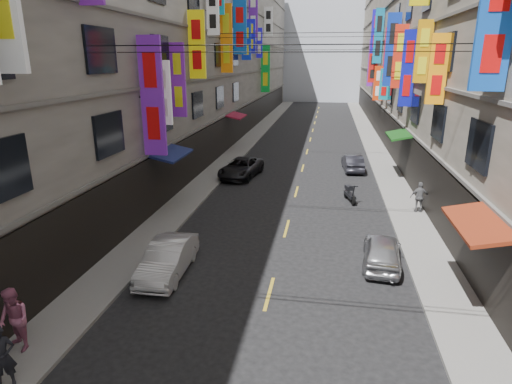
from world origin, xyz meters
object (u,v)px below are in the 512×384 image
(car_left_mid, at_px, (168,258))
(car_right_far, at_px, (353,163))
(car_left_far, at_px, (241,168))
(pedestrian_lnear, at_px, (2,357))
(car_right_mid, at_px, (382,251))
(pedestrian_rfar, at_px, (420,197))
(scooter_far_right, at_px, (350,194))
(pedestrian_lfar, at_px, (14,320))

(car_left_mid, distance_m, car_right_far, 18.61)
(car_left_far, distance_m, pedestrian_lnear, 20.40)
(car_left_mid, xyz_separation_m, car_left_far, (-0.10, 14.08, -0.00))
(car_right_mid, height_order, pedestrian_rfar, pedestrian_rfar)
(car_right_mid, xyz_separation_m, pedestrian_lnear, (-9.63, -8.32, 0.34))
(scooter_far_right, bearing_deg, car_right_far, -109.12)
(pedestrian_lnear, bearing_deg, car_right_far, 35.55)
(car_right_far, bearing_deg, pedestrian_lnear, 63.47)
(scooter_far_right, distance_m, car_left_mid, 12.07)
(car_left_far, bearing_deg, car_left_mid, -81.32)
(pedestrian_lnear, bearing_deg, car_left_mid, 41.61)
(car_left_far, height_order, pedestrian_lnear, pedestrian_lnear)
(car_left_mid, xyz_separation_m, pedestrian_lfar, (-2.40, -4.98, 0.40))
(pedestrian_lnear, bearing_deg, pedestrian_rfar, 17.31)
(car_left_mid, xyz_separation_m, pedestrian_lnear, (-1.73, -6.25, 0.30))
(car_right_mid, distance_m, car_right_far, 14.97)
(car_left_mid, bearing_deg, pedestrian_lfar, -117.25)
(scooter_far_right, distance_m, car_left_far, 8.26)
(car_left_far, relative_size, car_right_far, 1.28)
(car_right_mid, bearing_deg, car_left_mid, 20.09)
(car_right_mid, bearing_deg, pedestrian_rfar, -106.55)
(scooter_far_right, distance_m, car_right_mid, 7.82)
(pedestrian_rfar, bearing_deg, car_left_far, -31.98)
(pedestrian_lnear, bearing_deg, scooter_far_right, 28.65)
(car_right_far, xyz_separation_m, pedestrian_lnear, (-9.20, -23.29, 0.35))
(scooter_far_right, bearing_deg, pedestrian_lfar, 42.36)
(car_left_far, relative_size, pedestrian_lnear, 2.78)
(car_left_mid, bearing_deg, car_left_far, 88.86)
(car_right_far, xyz_separation_m, pedestrian_rfar, (2.96, -8.70, 0.34))
(car_left_mid, relative_size, pedestrian_lfar, 2.11)
(car_right_far, distance_m, pedestrian_rfar, 9.20)
(car_left_mid, height_order, pedestrian_lfar, pedestrian_lfar)
(scooter_far_right, xyz_separation_m, car_left_far, (-7.09, 4.24, 0.19))
(pedestrian_lfar, bearing_deg, pedestrian_rfar, 70.37)
(car_left_mid, bearing_deg, car_right_mid, 13.19)
(scooter_far_right, relative_size, car_left_mid, 0.46)
(pedestrian_lnear, height_order, pedestrian_lfar, pedestrian_lfar)
(car_right_mid, height_order, pedestrian_lfar, pedestrian_lfar)
(scooter_far_right, xyz_separation_m, pedestrian_rfar, (3.44, -1.50, 0.48))
(car_left_far, xyz_separation_m, car_right_mid, (8.00, -12.00, -0.03))
(pedestrian_lfar, height_order, pedestrian_rfar, pedestrian_lfar)
(scooter_far_right, height_order, pedestrian_rfar, pedestrian_rfar)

